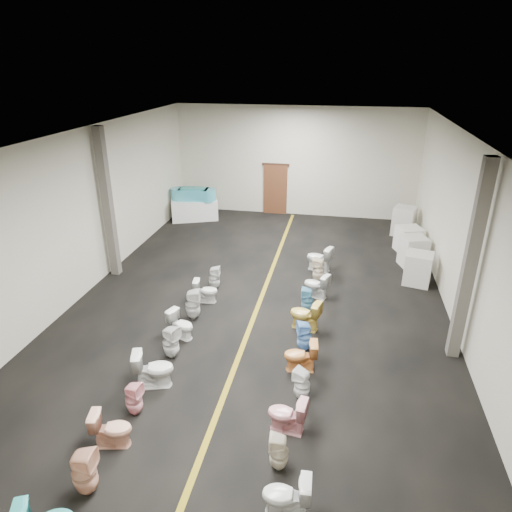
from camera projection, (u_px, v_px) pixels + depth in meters
The scene contains 37 objects.
floor at pixel (259, 302), 12.59m from camera, with size 16.00×16.00×0.00m, color black.
ceiling at pixel (260, 136), 10.80m from camera, with size 16.00×16.00×0.00m, color black.
wall_back at pixel (295, 162), 18.90m from camera, with size 10.00×10.00×0.00m, color beige.
wall_front at pixel (111, 494), 4.49m from camera, with size 10.00×10.00×0.00m, color beige.
wall_left at pixel (82, 214), 12.57m from camera, with size 16.00×16.00×0.00m, color beige.
wall_right at pixel (466, 239), 10.82m from camera, with size 16.00×16.00×0.00m, color beige.
aisle_stripe at pixel (259, 302), 12.59m from camera, with size 0.12×15.60×0.01m, color olive.
back_door at pixel (275, 190), 19.47m from camera, with size 1.00×0.10×2.10m, color #562D19.
door_frame at pixel (276, 165), 19.05m from camera, with size 1.15×0.08×0.10m, color #331C11.
column_left at pixel (108, 204), 13.43m from camera, with size 0.25×0.25×4.50m, color #59544C.
column_right at pixel (470, 264), 9.52m from camera, with size 0.25×0.25×4.50m, color #59544C.
display_table at pixel (194, 209), 18.99m from camera, with size 1.87×0.94×0.83m, color white.
bathtub at pixel (194, 194), 18.73m from camera, with size 1.86×0.75×0.55m.
appliance_crate_a at pixel (418, 269), 13.50m from camera, with size 0.74×0.74×0.96m, color silver.
appliance_crate_b at pixel (413, 252), 14.63m from camera, with size 0.73×0.73×1.00m, color silver.
appliance_crate_c at pixel (409, 240), 15.77m from camera, with size 0.77×0.77×0.88m, color silver.
appliance_crate_d at pixel (404, 221), 17.25m from camera, with size 0.76×0.76×1.08m, color silver.
toilet_left_1 at pixel (84, 472), 6.93m from camera, with size 0.38×0.38×0.83m, color #E9AB8B.
toilet_left_2 at pixel (112, 429), 7.83m from camera, with size 0.39×0.69×0.70m, color #ECAA8C.
toilet_left_3 at pixel (134, 399), 8.52m from camera, with size 0.31×0.32×0.70m, color #F5A4AD.
toilet_left_4 at pixel (154, 369), 9.25m from camera, with size 0.46×0.80×0.82m, color white.
toilet_left_5 at pixel (171, 342), 10.13m from camera, with size 0.36×0.37×0.80m, color silver.
toilet_left_6 at pixel (181, 325), 10.91m from camera, with size 0.38×0.67×0.68m, color white.
toilet_left_7 at pixel (193, 304), 11.66m from camera, with size 0.37×0.38×0.83m, color silver.
toilet_left_8 at pixel (206, 291), 12.51m from camera, with size 0.37×0.65×0.67m, color white.
toilet_left_9 at pixel (214, 278), 13.21m from camera, with size 0.32×0.33×0.71m, color silver.
toilet_right_1 at pixel (286, 496), 6.60m from camera, with size 0.41×0.71×0.73m, color silver.
toilet_right_2 at pixel (279, 452), 7.37m from camera, with size 0.31×0.32×0.69m, color beige.
toilet_right_3 at pixel (287, 415), 8.12m from camera, with size 0.40×0.71×0.72m, color pink.
toilet_right_4 at pixel (302, 385), 8.90m from camera, with size 0.31×0.32×0.69m, color white.
toilet_right_5 at pixel (301, 356), 9.73m from camera, with size 0.40×0.71×0.72m, color #E18D44.
toilet_right_6 at pixel (304, 336), 10.39m from camera, with size 0.34×0.34×0.75m, color #70ABEA.
toilet_right_7 at pixel (305, 315), 11.23m from camera, with size 0.44×0.77×0.79m, color gold.
toilet_right_8 at pixel (307, 300), 12.00m from camera, with size 0.32×0.32×0.70m, color #63ADCF.
toilet_right_9 at pixel (316, 285), 12.76m from camera, with size 0.41×0.72×0.73m, color silver.
toilet_right_10 at pixel (319, 270), 13.63m from camera, with size 0.34×0.35×0.76m, color beige.
toilet_right_11 at pixel (319, 258), 14.35m from camera, with size 0.46×0.81×0.83m, color white.
Camera 1 is at (2.01, -10.86, 6.19)m, focal length 32.00 mm.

